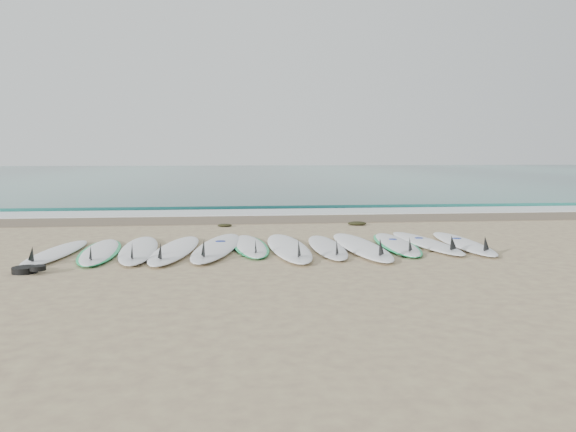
{
  "coord_description": "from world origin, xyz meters",
  "views": [
    {
      "loc": [
        -0.69,
        -9.01,
        1.56
      ],
      "look_at": [
        0.42,
        1.25,
        0.4
      ],
      "focal_mm": 35.0,
      "sensor_mm": 36.0,
      "label": 1
    }
  ],
  "objects": [
    {
      "name": "ground",
      "position": [
        0.0,
        0.0,
        0.0
      ],
      "size": [
        120.0,
        120.0,
        0.0
      ],
      "primitive_type": "plane",
      "color": "tan"
    },
    {
      "name": "ocean",
      "position": [
        0.0,
        32.5,
        0.01
      ],
      "size": [
        120.0,
        55.0,
        0.03
      ],
      "primitive_type": "cube",
      "color": "#1D5B56",
      "rests_on": "ground"
    },
    {
      "name": "wet_sand_band",
      "position": [
        0.0,
        4.1,
        0.01
      ],
      "size": [
        120.0,
        1.8,
        0.01
      ],
      "primitive_type": "cube",
      "color": "brown",
      "rests_on": "ground"
    },
    {
      "name": "foam_band",
      "position": [
        0.0,
        5.5,
        0.02
      ],
      "size": [
        120.0,
        1.4,
        0.04
      ],
      "primitive_type": "cube",
      "color": "silver",
      "rests_on": "ground"
    },
    {
      "name": "wave_crest",
      "position": [
        0.0,
        7.0,
        0.05
      ],
      "size": [
        120.0,
        1.0,
        0.1
      ],
      "primitive_type": "cube",
      "color": "#1D5B56",
      "rests_on": "ground"
    },
    {
      "name": "surfboard_0",
      "position": [
        -3.32,
        -0.26,
        0.05
      ],
      "size": [
        0.7,
        2.41,
        0.3
      ],
      "rotation": [
        0.0,
        0.0,
        -0.09
      ],
      "color": "white",
      "rests_on": "ground"
    },
    {
      "name": "surfboard_1",
      "position": [
        -2.67,
        -0.17,
        0.05
      ],
      "size": [
        0.77,
        2.46,
        0.31
      ],
      "rotation": [
        0.0,
        0.0,
        0.08
      ],
      "color": "white",
      "rests_on": "ground"
    },
    {
      "name": "surfboard_2",
      "position": [
        -2.09,
        -0.13,
        0.06
      ],
      "size": [
        0.72,
        2.72,
        0.34
      ],
      "rotation": [
        0.0,
        0.0,
        0.06
      ],
      "color": "white",
      "rests_on": "ground"
    },
    {
      "name": "surfboard_3",
      "position": [
        -1.52,
        -0.22,
        0.06
      ],
      "size": [
        0.89,
        2.78,
        0.35
      ],
      "rotation": [
        0.0,
        0.0,
        -0.12
      ],
      "color": "white",
      "rests_on": "ground"
    },
    {
      "name": "surfboard_4",
      "position": [
        -0.88,
        -0.06,
        0.06
      ],
      "size": [
        1.07,
        2.96,
        0.37
      ],
      "rotation": [
        0.0,
        0.0,
        -0.17
      ],
      "color": "white",
      "rests_on": "ground"
    },
    {
      "name": "surfboard_5",
      "position": [
        -0.33,
        0.13,
        0.04
      ],
      "size": [
        0.71,
        2.38,
        0.3
      ],
      "rotation": [
        0.0,
        0.0,
        0.06
      ],
      "color": "white",
      "rests_on": "ground"
    },
    {
      "name": "surfboard_6",
      "position": [
        0.28,
        -0.21,
        0.06
      ],
      "size": [
        0.7,
        2.88,
        0.37
      ],
      "rotation": [
        0.0,
        0.0,
        0.04
      ],
      "color": "white",
      "rests_on": "ground"
    },
    {
      "name": "surfboard_7",
      "position": [
        0.91,
        -0.17,
        0.05
      ],
      "size": [
        0.54,
        2.45,
        0.31
      ],
      "rotation": [
        0.0,
        0.0,
        -0.01
      ],
      "color": "white",
      "rests_on": "ground"
    },
    {
      "name": "surfboard_8",
      "position": [
        1.46,
        -0.23,
        0.06
      ],
      "size": [
        0.72,
        2.9,
        0.37
      ],
      "rotation": [
        0.0,
        0.0,
        0.04
      ],
      "color": "white",
      "rests_on": "ground"
    },
    {
      "name": "surfboard_9",
      "position": [
        2.12,
        0.02,
        0.05
      ],
      "size": [
        0.76,
        2.5,
        0.31
      ],
      "rotation": [
        0.0,
        0.0,
        -0.07
      ],
      "color": "white",
      "rests_on": "ground"
    },
    {
      "name": "surfboard_10",
      "position": [
        2.66,
        0.04,
        0.06
      ],
      "size": [
        0.77,
        2.6,
        0.33
      ],
      "rotation": [
        0.0,
        0.0,
        0.1
      ],
      "color": "white",
      "rests_on": "ground"
    },
    {
      "name": "surfboard_11",
      "position": [
        3.25,
        -0.08,
        0.06
      ],
      "size": [
        0.64,
        2.59,
        0.33
      ],
      "rotation": [
        0.0,
        0.0,
        -0.04
      ],
      "color": "white",
      "rests_on": "ground"
    },
    {
      "name": "seaweed_near",
      "position": [
        -0.76,
        2.92,
        0.03
      ],
      "size": [
        0.31,
        0.24,
        0.06
      ],
      "primitive_type": "ellipsoid",
      "color": "black",
      "rests_on": "ground"
    },
    {
      "name": "seaweed_far",
      "position": [
        2.11,
        2.86,
        0.04
      ],
      "size": [
        0.41,
        0.32,
        0.08
      ],
      "primitive_type": "ellipsoid",
      "color": "black",
      "rests_on": "ground"
    },
    {
      "name": "leash_coil",
      "position": [
        -3.3,
        -1.49,
        0.05
      ],
      "size": [
        0.46,
        0.36,
        0.11
      ],
      "color": "black",
      "rests_on": "ground"
    }
  ]
}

